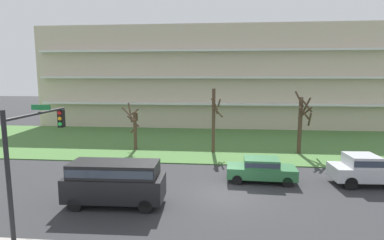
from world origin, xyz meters
The scene contains 10 objects.
ground centered at (0.00, 0.00, 0.00)m, with size 160.00×160.00×0.00m, color #2D2D30.
grass_lawn_strip centered at (0.00, 14.00, 0.04)m, with size 80.00×16.00×0.08m, color #477238.
apartment_building centered at (0.00, 28.20, 6.60)m, with size 49.17×13.34×13.21m.
tree_far_left centered at (-8.16, 10.04, 2.20)m, with size 1.65×1.66×4.42m.
tree_left centered at (-0.88, 9.71, 3.06)m, with size 1.11×1.47×5.75m.
tree_center centered at (6.67, 10.00, 2.92)m, with size 1.61×1.93×5.56m.
van_black_near_left centered at (-5.83, -2.00, 1.40)m, with size 5.25×2.14×2.36m.
pickup_silver_center_left centered at (9.22, 2.49, 1.02)m, with size 5.48×2.24×1.95m.
sedan_green_center_right centered at (2.38, 2.50, 0.87)m, with size 4.47×1.97×1.57m.
traffic_signal_mast centered at (-8.37, -4.99, 3.83)m, with size 0.90×4.59×5.60m.
Camera 1 is at (-0.25, -17.38, 6.89)m, focal length 29.11 mm.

